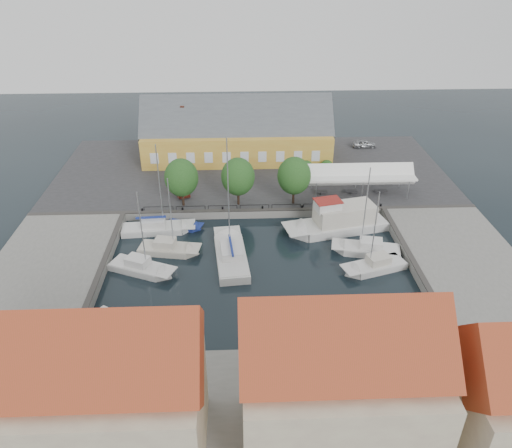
% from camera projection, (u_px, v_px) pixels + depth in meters
% --- Properties ---
extents(ground, '(140.00, 140.00, 0.00)m').
position_uv_depth(ground, '(258.00, 264.00, 53.92)').
color(ground, black).
rests_on(ground, ground).
extents(north_quay, '(56.00, 26.00, 1.00)m').
position_uv_depth(north_quay, '(251.00, 173.00, 73.60)').
color(north_quay, '#2D2D30').
rests_on(north_quay, ground).
extents(west_quay, '(12.00, 24.00, 1.00)m').
position_uv_depth(west_quay, '(45.00, 275.00, 51.17)').
color(west_quay, slate).
rests_on(west_quay, ground).
extents(east_quay, '(12.00, 24.00, 1.00)m').
position_uv_depth(east_quay, '(467.00, 266.00, 52.70)').
color(east_quay, slate).
rests_on(east_quay, ground).
extents(south_bank, '(56.00, 14.00, 1.00)m').
position_uv_depth(south_bank, '(271.00, 425.00, 35.47)').
color(south_bank, slate).
rests_on(south_bank, ground).
extents(quay_edge_fittings, '(56.00, 24.72, 0.40)m').
position_uv_depth(quay_edge_fittings, '(257.00, 233.00, 57.50)').
color(quay_edge_fittings, '#383533').
rests_on(quay_edge_fittings, north_quay).
extents(warehouse, '(28.56, 14.00, 9.55)m').
position_uv_depth(warehouse, '(233.00, 135.00, 76.19)').
color(warehouse, gold).
rests_on(warehouse, north_quay).
extents(tent_canopy, '(14.00, 4.00, 2.83)m').
position_uv_depth(tent_canopy, '(360.00, 175.00, 65.13)').
color(tent_canopy, white).
rests_on(tent_canopy, north_quay).
extents(quay_trees, '(18.20, 4.20, 6.30)m').
position_uv_depth(quay_trees, '(238.00, 177.00, 61.82)').
color(quay_trees, black).
rests_on(quay_trees, north_quay).
extents(car_silver, '(3.83, 1.62, 1.29)m').
position_uv_depth(car_silver, '(364.00, 144.00, 80.83)').
color(car_silver, '#94969B').
rests_on(car_silver, north_quay).
extents(car_red, '(2.91, 4.66, 1.45)m').
position_uv_depth(car_red, '(181.00, 188.00, 66.22)').
color(car_red, '#5B2014').
rests_on(car_red, north_quay).
extents(center_sailboat, '(4.11, 10.77, 14.20)m').
position_uv_depth(center_sailboat, '(231.00, 256.00, 54.52)').
color(center_sailboat, silver).
rests_on(center_sailboat, ground).
extents(trawler, '(13.02, 6.44, 5.00)m').
position_uv_depth(trawler, '(339.00, 222.00, 59.71)').
color(trawler, silver).
rests_on(trawler, ground).
extents(east_boat_a, '(7.88, 4.06, 10.85)m').
position_uv_depth(east_boat_a, '(367.00, 250.00, 55.71)').
color(east_boat_a, silver).
rests_on(east_boat_a, ground).
extents(east_boat_b, '(7.39, 4.38, 9.88)m').
position_uv_depth(east_boat_b, '(375.00, 267.00, 52.86)').
color(east_boat_b, silver).
rests_on(east_boat_b, ground).
extents(west_boat_a, '(8.96, 3.10, 11.62)m').
position_uv_depth(west_boat_a, '(157.00, 229.00, 59.71)').
color(west_boat_a, silver).
rests_on(west_boat_a, ground).
extents(west_boat_b, '(7.20, 3.51, 9.69)m').
position_uv_depth(west_boat_b, '(168.00, 250.00, 55.76)').
color(west_boat_b, beige).
rests_on(west_boat_b, ground).
extents(west_boat_c, '(7.54, 5.03, 10.03)m').
position_uv_depth(west_boat_c, '(141.00, 269.00, 52.57)').
color(west_boat_c, silver).
rests_on(west_boat_c, ground).
extents(launch_sw, '(5.06, 4.20, 0.98)m').
position_uv_depth(launch_sw, '(114.00, 323.00, 45.50)').
color(launch_sw, silver).
rests_on(launch_sw, ground).
extents(launch_nw, '(4.84, 3.08, 0.88)m').
position_uv_depth(launch_nw, '(184.00, 227.00, 60.62)').
color(launch_nw, navy).
rests_on(launch_nw, ground).
extents(townhouses, '(36.30, 8.50, 12.00)m').
position_uv_depth(townhouses, '(306.00, 397.00, 30.95)').
color(townhouses, beige).
rests_on(townhouses, south_bank).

